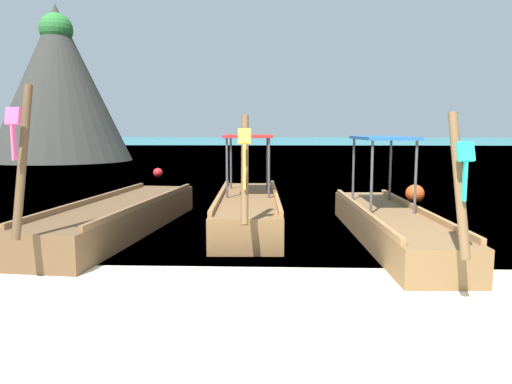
% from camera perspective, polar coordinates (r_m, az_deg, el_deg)
% --- Properties ---
extents(ground, '(120.00, 120.00, 0.00)m').
position_cam_1_polar(ground, '(5.80, -1.72, -14.60)').
color(ground, beige).
extents(sea_water, '(120.00, 120.00, 0.00)m').
position_cam_1_polar(sea_water, '(67.66, 1.95, 5.41)').
color(sea_water, teal).
rests_on(sea_water, ground).
extents(longtail_boat_pink_ribbon, '(2.01, 6.80, 2.79)m').
position_cam_1_polar(longtail_boat_pink_ribbon, '(10.85, -15.24, -2.77)').
color(longtail_boat_pink_ribbon, brown).
rests_on(longtail_boat_pink_ribbon, ground).
extents(longtail_boat_yellow_ribbon, '(1.53, 6.18, 2.39)m').
position_cam_1_polar(longtail_boat_yellow_ribbon, '(11.23, -0.90, -1.88)').
color(longtail_boat_yellow_ribbon, brown).
rests_on(longtail_boat_yellow_ribbon, ground).
extents(longtail_boat_turquoise_ribbon, '(1.39, 6.61, 2.38)m').
position_cam_1_polar(longtail_boat_turquoise_ribbon, '(9.99, 15.01, -3.45)').
color(longtail_boat_turquoise_ribbon, brown).
rests_on(longtail_boat_turquoise_ribbon, ground).
extents(karst_rock, '(10.30, 9.28, 10.28)m').
position_cam_1_polar(karst_rock, '(36.67, -21.87, 11.10)').
color(karst_rock, '#383833').
rests_on(karst_rock, ground).
extents(mooring_buoy_near, '(0.54, 0.54, 0.54)m').
position_cam_1_polar(mooring_buoy_near, '(15.26, 17.64, -0.19)').
color(mooring_buoy_near, '#EA5119').
rests_on(mooring_buoy_near, sea_water).
extents(mooring_buoy_far, '(0.42, 0.42, 0.42)m').
position_cam_1_polar(mooring_buoy_far, '(22.64, -11.11, 2.17)').
color(mooring_buoy_far, red).
rests_on(mooring_buoy_far, sea_water).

